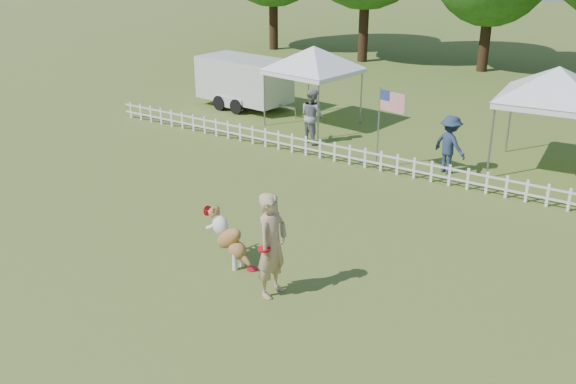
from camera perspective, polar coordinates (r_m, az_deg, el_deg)
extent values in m
plane|color=#47641F|center=(12.45, -3.17, -8.10)|extent=(120.00, 120.00, 0.00)
imported|color=tan|center=(11.63, -1.42, -4.74)|extent=(0.50, 0.74, 2.01)
cylinder|color=red|center=(12.92, -3.20, -6.85)|extent=(0.24, 0.24, 0.02)
imported|color=gray|center=(20.40, 2.18, 6.77)|extent=(1.04, 0.93, 1.74)
imported|color=#253450|center=(18.29, 14.19, 4.11)|extent=(1.21, 0.97, 1.64)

